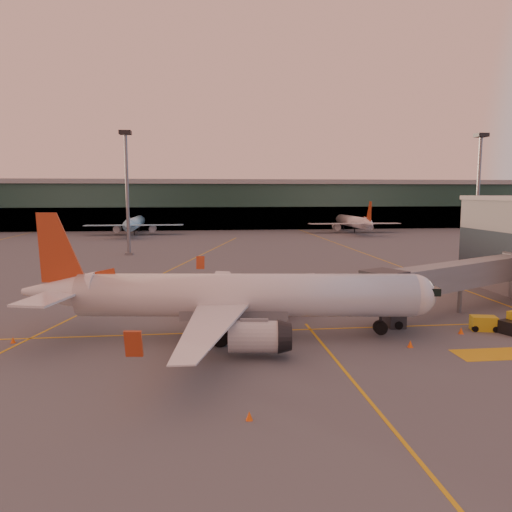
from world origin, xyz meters
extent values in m
plane|color=#4C4F54|center=(0.00, 0.00, 0.00)|extent=(600.00, 600.00, 0.00)
cube|color=gold|center=(0.00, 5.00, 0.01)|extent=(80.00, 0.25, 0.01)
cube|color=gold|center=(-10.00, 45.00, 0.01)|extent=(31.30, 115.98, 0.01)
cube|color=gold|center=(30.00, 70.00, 0.01)|extent=(0.25, 160.00, 0.01)
cube|color=gold|center=(5.00, -8.00, 0.01)|extent=(0.25, 30.00, 0.01)
cube|color=gold|center=(18.00, -4.00, 0.01)|extent=(6.00, 3.00, 0.01)
cube|color=#19382D|center=(0.00, 142.00, 8.00)|extent=(400.00, 18.00, 16.00)
cube|color=gray|center=(0.00, 142.00, 16.80)|extent=(400.00, 20.00, 1.60)
cube|color=black|center=(0.00, 133.50, 4.00)|extent=(400.00, 1.00, 8.00)
cube|color=#2D3D47|center=(33.05, 18.00, 5.00)|extent=(0.30, 21.60, 6.00)
cylinder|color=slate|center=(-20.00, 66.00, 12.50)|extent=(0.70, 0.70, 25.00)
cube|color=black|center=(-20.00, 66.00, 25.20)|extent=(2.40, 2.40, 0.80)
cube|color=slate|center=(-20.00, 66.00, 0.25)|extent=(1.60, 1.60, 0.50)
cylinder|color=slate|center=(55.00, 62.00, 12.50)|extent=(0.70, 0.70, 25.00)
cube|color=black|center=(55.00, 62.00, 25.20)|extent=(2.40, 2.40, 0.80)
cube|color=slate|center=(55.00, 62.00, 0.25)|extent=(1.60, 1.60, 0.50)
cylinder|color=silver|center=(-1.31, 3.28, 3.87)|extent=(30.39, 7.50, 3.87)
sphere|color=silver|center=(13.65, 1.45, 3.87)|extent=(3.79, 3.79, 3.79)
cube|color=black|center=(14.75, 1.32, 4.35)|extent=(2.03, 2.71, 0.68)
cone|color=silver|center=(-18.09, 5.33, 4.16)|extent=(7.01, 4.45, 3.68)
cube|color=silver|center=(-18.13, 2.00, 4.26)|extent=(4.63, 6.84, 0.19)
cylinder|color=silver|center=(-1.29, -2.65, 1.74)|extent=(4.32, 2.99, 2.52)
cylinder|color=black|center=(-3.80, 1.05, 0.87)|extent=(1.89, 1.56, 1.74)
cylinder|color=black|center=(-3.80, 1.05, 1.40)|extent=(0.35, 0.35, 1.06)
cube|color=silver|center=(-17.33, 8.57, 4.26)|extent=(3.24, 6.30, 0.19)
cylinder|color=silver|center=(0.14, 9.03, 1.74)|extent=(4.32, 2.99, 2.52)
cylinder|color=black|center=(-3.19, 6.04, 0.87)|extent=(1.89, 1.56, 1.74)
cylinder|color=black|center=(-3.19, 6.04, 1.40)|extent=(0.35, 0.35, 1.06)
cube|color=slate|center=(-2.40, 3.41, 2.61)|extent=(9.86, 4.23, 1.55)
cylinder|color=black|center=(10.73, 1.81, 0.87)|extent=(1.30, 0.92, 1.22)
cube|color=slate|center=(22.70, 9.84, 4.17)|extent=(23.84, 14.61, 2.70)
cube|color=#2D3035|center=(11.91, 4.27, 4.17)|extent=(4.61, 4.61, 3.00)
cube|color=#2D3035|center=(13.41, 5.17, 1.20)|extent=(1.60, 2.40, 2.40)
cylinder|color=black|center=(13.41, 4.07, 0.40)|extent=(0.80, 0.40, 0.80)
cylinder|color=black|center=(13.41, 6.27, 0.40)|extent=(0.80, 0.40, 0.80)
cylinder|color=slate|center=(22.70, 9.84, 1.43)|extent=(0.50, 0.50, 2.87)
cube|color=red|center=(5.00, 12.03, 0.68)|extent=(2.99, 2.31, 1.36)
cube|color=silver|center=(4.73, 12.01, 2.80)|extent=(5.35, 2.51, 2.53)
cylinder|color=black|center=(3.42, 10.87, 0.41)|extent=(0.83, 0.36, 0.81)
cylinder|color=black|center=(6.68, 11.02, 0.41)|extent=(0.83, 0.36, 0.81)
cube|color=gold|center=(21.29, 2.75, 0.69)|extent=(2.55, 1.87, 1.37)
cylinder|color=black|center=(20.26, 2.41, 0.29)|extent=(0.62, 0.41, 0.57)
cylinder|color=black|center=(22.04, 1.98, 0.29)|extent=(0.62, 0.41, 0.57)
cone|color=#FF5E0D|center=(18.58, 1.91, 0.30)|extent=(0.48, 0.48, 0.61)
cube|color=#FF5E0D|center=(18.58, 1.91, 0.02)|extent=(0.41, 0.41, 0.03)
cone|color=#FF5E0D|center=(-21.75, 3.78, 0.27)|extent=(0.42, 0.42, 0.53)
cube|color=#FF5E0D|center=(-21.75, 3.78, 0.01)|extent=(0.36, 0.36, 0.03)
cone|color=#FF5E0D|center=(-2.80, -13.40, 0.27)|extent=(0.42, 0.42, 0.53)
cube|color=#FF5E0D|center=(-2.80, -13.40, 0.01)|extent=(0.36, 0.36, 0.03)
cone|color=#FF5E0D|center=(-2.92, 20.46, 0.25)|extent=(0.39, 0.39, 0.50)
cube|color=#FF5E0D|center=(-2.92, 20.46, 0.01)|extent=(0.34, 0.34, 0.03)
cone|color=#FF5E0D|center=(12.17, -1.44, 0.30)|extent=(0.48, 0.48, 0.61)
cube|color=#FF5E0D|center=(12.17, -1.44, 0.02)|extent=(0.41, 0.41, 0.03)
camera|label=1|loc=(-5.61, -40.59, 13.04)|focal=35.00mm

